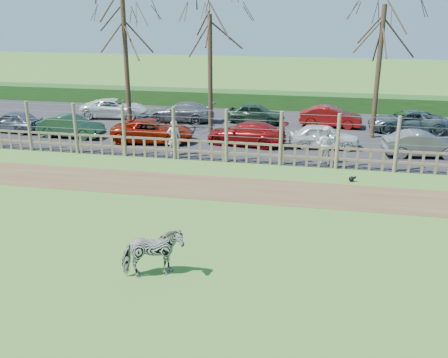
% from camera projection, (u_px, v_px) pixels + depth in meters
% --- Properties ---
extents(ground, '(120.00, 120.00, 0.00)m').
position_uv_depth(ground, '(178.00, 235.00, 15.87)').
color(ground, olive).
rests_on(ground, ground).
extents(dirt_strip, '(34.00, 2.80, 0.01)m').
position_uv_depth(dirt_strip, '(209.00, 187.00, 20.04)').
color(dirt_strip, brown).
rests_on(dirt_strip, ground).
extents(asphalt, '(44.00, 13.00, 0.04)m').
position_uv_depth(asphalt, '(248.00, 130.00, 29.29)').
color(asphalt, '#232326').
rests_on(asphalt, ground).
extents(hedge, '(46.00, 2.00, 1.10)m').
position_uv_depth(hedge, '(263.00, 100.00, 35.60)').
color(hedge, '#1E4716').
rests_on(hedge, ground).
extents(fence, '(30.16, 0.16, 2.50)m').
position_uv_depth(fence, '(226.00, 145.00, 23.02)').
color(fence, brown).
rests_on(fence, ground).
extents(tree_left, '(4.80, 4.80, 7.88)m').
position_uv_depth(tree_left, '(124.00, 31.00, 26.82)').
color(tree_left, '#3D2B1E').
rests_on(tree_left, ground).
extents(tree_mid, '(4.80, 4.80, 6.83)m').
position_uv_depth(tree_mid, '(210.00, 45.00, 27.15)').
color(tree_mid, '#3D2B1E').
rests_on(tree_mid, ground).
extents(tree_right, '(4.80, 4.80, 7.35)m').
position_uv_depth(tree_right, '(381.00, 40.00, 25.81)').
color(tree_right, '#3D2B1E').
rests_on(tree_right, ground).
extents(zebra, '(1.80, 1.36, 1.38)m').
position_uv_depth(zebra, '(152.00, 253.00, 13.22)').
color(zebra, gray).
rests_on(zebra, ground).
extents(visitor_a, '(0.73, 0.59, 1.72)m').
position_uv_depth(visitor_a, '(174.00, 138.00, 23.99)').
color(visitor_a, silver).
rests_on(visitor_a, asphalt).
extents(visitor_b, '(1.00, 0.89, 1.72)m').
position_uv_depth(visitor_b, '(325.00, 145.00, 22.74)').
color(visitor_b, silver).
rests_on(visitor_b, asphalt).
extents(crow, '(0.30, 0.22, 0.25)m').
position_uv_depth(crow, '(352.00, 179.00, 20.66)').
color(crow, black).
rests_on(crow, ground).
extents(car_0, '(3.64, 1.74, 1.20)m').
position_uv_depth(car_0, '(13.00, 121.00, 28.59)').
color(car_0, '#54586A').
rests_on(car_0, asphalt).
extents(car_1, '(3.69, 1.41, 1.20)m').
position_uv_depth(car_1, '(71.00, 126.00, 27.42)').
color(car_1, '#21442B').
rests_on(car_1, asphalt).
extents(car_2, '(4.52, 2.47, 1.20)m').
position_uv_depth(car_2, '(153.00, 131.00, 26.44)').
color(car_2, maroon).
rests_on(car_2, asphalt).
extents(car_3, '(4.32, 2.21, 1.20)m').
position_uv_depth(car_3, '(246.00, 133.00, 25.90)').
color(car_3, maroon).
rests_on(car_3, asphalt).
extents(car_4, '(3.61, 1.66, 1.20)m').
position_uv_depth(car_4, '(324.00, 136.00, 25.34)').
color(car_4, white).
rests_on(car_4, asphalt).
extents(car_5, '(3.77, 1.72, 1.20)m').
position_uv_depth(car_5, '(422.00, 144.00, 23.87)').
color(car_5, slate).
rests_on(car_5, asphalt).
extents(car_8, '(4.52, 2.47, 1.20)m').
position_uv_depth(car_8, '(115.00, 108.00, 32.28)').
color(car_8, white).
rests_on(car_8, asphalt).
extents(car_9, '(4.15, 1.72, 1.20)m').
position_uv_depth(car_9, '(181.00, 112.00, 31.19)').
color(car_9, slate).
rests_on(car_9, asphalt).
extents(car_10, '(3.60, 1.62, 1.20)m').
position_uv_depth(car_10, '(256.00, 113.00, 30.71)').
color(car_10, '#253F2C').
rests_on(car_10, asphalt).
extents(car_11, '(3.73, 1.56, 1.20)m').
position_uv_depth(car_11, '(331.00, 117.00, 29.79)').
color(car_11, maroon).
rests_on(car_11, asphalt).
extents(car_12, '(4.44, 2.27, 1.20)m').
position_uv_depth(car_12, '(407.00, 121.00, 28.60)').
color(car_12, '#4F6063').
rests_on(car_12, asphalt).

